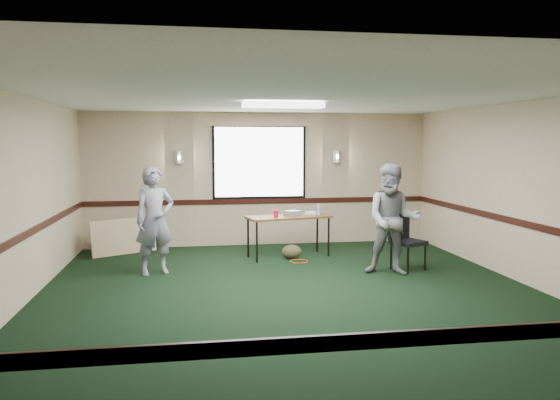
{
  "coord_description": "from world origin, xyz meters",
  "views": [
    {
      "loc": [
        -1.32,
        -7.03,
        2.08
      ],
      "look_at": [
        0.0,
        1.3,
        1.2
      ],
      "focal_mm": 35.0,
      "sensor_mm": 36.0,
      "label": 1
    }
  ],
  "objects": [
    {
      "name": "ground",
      "position": [
        0.0,
        0.0,
        0.0
      ],
      "size": [
        8.0,
        8.0,
        0.0
      ],
      "primitive_type": "plane",
      "color": "black",
      "rests_on": "ground"
    },
    {
      "name": "room_shell",
      "position": [
        0.0,
        2.12,
        1.58
      ],
      "size": [
        8.0,
        8.02,
        8.0
      ],
      "color": "tan",
      "rests_on": "ground"
    },
    {
      "name": "folding_table",
      "position": [
        0.38,
        2.69,
        0.7
      ],
      "size": [
        1.62,
        0.92,
        0.76
      ],
      "rotation": [
        0.0,
        0.0,
        0.22
      ],
      "color": "brown",
      "rests_on": "ground"
    },
    {
      "name": "projector",
      "position": [
        0.46,
        2.75,
        0.8
      ],
      "size": [
        0.34,
        0.33,
        0.09
      ],
      "primitive_type": "cube",
      "rotation": [
        0.0,
        0.0,
        0.54
      ],
      "color": "#97969F",
      "rests_on": "folding_table"
    },
    {
      "name": "game_console",
      "position": [
        0.83,
        2.91,
        0.78
      ],
      "size": [
        0.19,
        0.16,
        0.05
      ],
      "primitive_type": "cube",
      "rotation": [
        0.0,
        0.0,
        -0.06
      ],
      "color": "white",
      "rests_on": "folding_table"
    },
    {
      "name": "red_cup",
      "position": [
        0.13,
        2.57,
        0.82
      ],
      "size": [
        0.08,
        0.08,
        0.13
      ],
      "primitive_type": "cylinder",
      "color": "red",
      "rests_on": "folding_table"
    },
    {
      "name": "water_bottle",
      "position": [
        0.96,
        2.76,
        0.86
      ],
      "size": [
        0.06,
        0.06,
        0.21
      ],
      "primitive_type": "cylinder",
      "color": "#81B6D3",
      "rests_on": "folding_table"
    },
    {
      "name": "duffel_bag",
      "position": [
        0.4,
        2.52,
        0.13
      ],
      "size": [
        0.38,
        0.3,
        0.25
      ],
      "primitive_type": "ellipsoid",
      "rotation": [
        0.0,
        0.0,
        0.08
      ],
      "color": "#434126",
      "rests_on": "ground"
    },
    {
      "name": "cable_coil",
      "position": [
        0.49,
        2.24,
        0.01
      ],
      "size": [
        0.43,
        0.43,
        0.02
      ],
      "primitive_type": "torus",
      "rotation": [
        0.0,
        0.0,
        0.43
      ],
      "color": "#D2531A",
      "rests_on": "ground"
    },
    {
      "name": "folded_table",
      "position": [
        -2.62,
        3.43,
        0.33
      ],
      "size": [
        1.23,
        0.82,
        0.67
      ],
      "primitive_type": "cube",
      "rotation": [
        -0.21,
        0.0,
        0.53
      ],
      "color": "tan",
      "rests_on": "ground"
    },
    {
      "name": "conference_chair",
      "position": [
        2.11,
        1.46,
        0.55
      ],
      "size": [
        0.61,
        0.62,
        0.94
      ],
      "rotation": [
        0.0,
        0.0,
        0.41
      ],
      "color": "black",
      "rests_on": "ground"
    },
    {
      "name": "person_left",
      "position": [
        -1.95,
        1.74,
        0.86
      ],
      "size": [
        0.73,
        0.6,
        1.71
      ],
      "primitive_type": "imported",
      "rotation": [
        0.0,
        0.0,
        0.36
      ],
      "color": "#435294",
      "rests_on": "ground"
    },
    {
      "name": "person_right",
      "position": [
        1.77,
        1.11,
        0.88
      ],
      "size": [
        1.04,
        0.93,
        1.76
      ],
      "primitive_type": "imported",
      "rotation": [
        0.0,
        0.0,
        -0.37
      ],
      "color": "#7798BA",
      "rests_on": "ground"
    }
  ]
}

